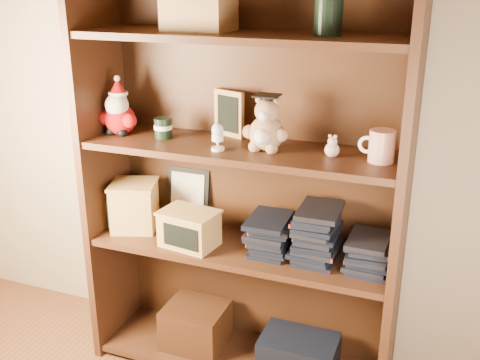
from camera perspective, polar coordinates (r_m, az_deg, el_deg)
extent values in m
cube|color=tan|center=(2.17, 0.54, 12.60)|extent=(3.00, 0.04, 2.50)
cube|color=#3E2111|center=(2.34, -13.47, 1.30)|extent=(0.03, 0.35, 1.60)
cube|color=#3E2111|center=(1.96, 16.17, -2.65)|extent=(0.03, 0.35, 1.60)
cube|color=#3A1F0F|center=(2.23, 1.53, 0.87)|extent=(1.20, 0.02, 1.60)
cube|color=#3E2111|center=(2.45, 0.00, -17.45)|extent=(1.14, 0.33, 0.02)
cube|color=#3E2111|center=(1.96, 0.00, 14.38)|extent=(1.14, 0.33, 0.02)
cube|color=#3A1F0F|center=(2.46, -4.50, -14.48)|extent=(0.25, 0.22, 0.18)
cube|color=black|center=(2.34, 5.98, -17.09)|extent=(0.30, 0.20, 0.14)
cube|color=#9E7547|center=(2.01, -4.16, 16.55)|extent=(0.22, 0.18, 0.12)
cylinder|color=black|center=(1.87, 8.97, 15.96)|extent=(0.09, 0.09, 0.11)
cube|color=#3E2111|center=(2.19, 0.00, -6.98)|extent=(1.14, 0.33, 0.02)
cube|color=#3E2111|center=(2.04, 0.00, 3.11)|extent=(1.14, 0.33, 0.02)
sphere|color=#A50F0F|center=(2.24, -12.08, 6.03)|extent=(0.12, 0.12, 0.12)
sphere|color=#A50F0F|center=(2.25, -13.55, 6.12)|extent=(0.06, 0.06, 0.06)
sphere|color=#A50F0F|center=(2.19, -11.16, 5.93)|extent=(0.06, 0.06, 0.06)
sphere|color=black|center=(2.24, -12.95, 4.82)|extent=(0.04, 0.04, 0.04)
sphere|color=black|center=(2.21, -11.87, 4.72)|extent=(0.04, 0.04, 0.04)
sphere|color=white|center=(2.22, -12.40, 7.44)|extent=(0.09, 0.09, 0.09)
sphere|color=#D8B293|center=(2.22, -12.23, 8.02)|extent=(0.06, 0.06, 0.06)
cone|color=#A50F0F|center=(2.21, -12.32, 9.29)|extent=(0.07, 0.07, 0.06)
sphere|color=white|center=(2.21, -12.38, 10.05)|extent=(0.02, 0.02, 0.02)
cylinder|color=white|center=(2.22, -12.27, 8.60)|extent=(0.07, 0.07, 0.01)
cylinder|color=black|center=(2.15, -7.80, 5.24)|extent=(0.07, 0.07, 0.08)
cylinder|color=beige|center=(2.15, -7.81, 5.37)|extent=(0.07, 0.07, 0.02)
cube|color=#9E7547|center=(2.15, -1.12, 6.77)|extent=(0.14, 0.06, 0.18)
cube|color=black|center=(2.14, -1.23, 6.71)|extent=(0.10, 0.04, 0.14)
cube|color=#9E7547|center=(2.19, -0.82, 5.06)|extent=(0.08, 0.08, 0.01)
cylinder|color=white|center=(1.98, -2.27, 3.19)|extent=(0.05, 0.05, 0.01)
cone|color=white|center=(1.98, -2.28, 3.76)|extent=(0.02, 0.02, 0.03)
cylinder|color=white|center=(1.97, -2.29, 4.33)|extent=(0.04, 0.04, 0.02)
ellipsoid|color=silver|center=(1.97, -2.30, 5.07)|extent=(0.04, 0.04, 0.05)
sphere|color=#A57E57|center=(1.98, 2.71, 4.75)|extent=(0.12, 0.12, 0.12)
sphere|color=white|center=(1.93, 2.20, 4.44)|extent=(0.05, 0.05, 0.05)
sphere|color=#A57E57|center=(1.99, 0.95, 4.91)|extent=(0.05, 0.05, 0.05)
sphere|color=#A57E57|center=(1.95, 4.16, 4.58)|extent=(0.05, 0.05, 0.05)
sphere|color=#A57E57|center=(1.97, 1.50, 3.41)|extent=(0.04, 0.04, 0.04)
sphere|color=#A57E57|center=(1.95, 3.22, 3.22)|extent=(0.04, 0.04, 0.04)
sphere|color=#A57E57|center=(1.96, 2.75, 7.01)|extent=(0.09, 0.09, 0.09)
sphere|color=white|center=(1.93, 2.40, 6.53)|extent=(0.04, 0.04, 0.04)
sphere|color=#A57E57|center=(1.98, 1.98, 8.15)|extent=(0.03, 0.03, 0.03)
sphere|color=#A57E57|center=(1.96, 3.72, 8.00)|extent=(0.03, 0.03, 0.03)
cylinder|color=black|center=(1.96, 2.77, 8.28)|extent=(0.04, 0.04, 0.02)
cube|color=black|center=(1.95, 2.77, 8.57)|extent=(0.08, 0.08, 0.01)
cylinder|color=#A50F0F|center=(1.93, 3.74, 8.09)|extent=(0.00, 0.04, 0.03)
sphere|color=#CA9D9C|center=(1.94, 9.32, 3.03)|extent=(0.05, 0.05, 0.05)
sphere|color=#CA9D9C|center=(1.93, 9.37, 3.88)|extent=(0.03, 0.03, 0.03)
sphere|color=#CA9D9C|center=(1.92, 9.14, 4.43)|extent=(0.01, 0.01, 0.01)
sphere|color=#CA9D9C|center=(1.92, 9.67, 4.37)|extent=(0.01, 0.01, 0.01)
cylinder|color=silver|center=(1.90, 14.21, 3.35)|extent=(0.09, 0.09, 0.11)
torus|color=white|center=(1.91, 12.78, 3.52)|extent=(0.06, 0.01, 0.06)
cube|color=black|center=(2.36, -5.28, -1.56)|extent=(0.19, 0.05, 0.23)
cube|color=beige|center=(2.35, -5.38, -1.64)|extent=(0.15, 0.03, 0.20)
cube|color=tan|center=(2.33, -10.66, -2.65)|extent=(0.22, 0.22, 0.19)
cube|color=black|center=(2.26, -11.80, -3.43)|extent=(0.12, 0.04, 0.12)
cube|color=tan|center=(2.30, -10.82, -0.42)|extent=(0.23, 0.23, 0.01)
cube|color=tan|center=(2.16, -5.17, -5.02)|extent=(0.22, 0.17, 0.13)
cube|color=black|center=(2.11, -6.05, -5.80)|extent=(0.15, 0.03, 0.09)
cube|color=tan|center=(2.14, -5.23, -3.32)|extent=(0.24, 0.18, 0.01)
cube|color=black|center=(2.14, 3.20, -7.03)|extent=(0.14, 0.20, 0.02)
cube|color=black|center=(2.13, 3.21, -6.65)|extent=(0.14, 0.20, 0.02)
cube|color=black|center=(2.12, 3.22, -6.26)|extent=(0.14, 0.20, 0.02)
cube|color=black|center=(2.12, 3.23, -5.87)|extent=(0.14, 0.20, 0.02)
cube|color=black|center=(2.11, 3.23, -5.48)|extent=(0.14, 0.20, 0.02)
cube|color=black|center=(2.10, 3.24, -5.09)|extent=(0.14, 0.20, 0.02)
cube|color=black|center=(2.10, 3.25, -4.69)|extent=(0.14, 0.20, 0.02)
cube|color=black|center=(2.09, 3.26, -4.30)|extent=(0.14, 0.20, 0.02)
cube|color=black|center=(2.08, 3.27, -3.89)|extent=(0.14, 0.20, 0.02)
cube|color=black|center=(2.10, 7.63, -7.74)|extent=(0.14, 0.20, 0.02)
cube|color=black|center=(2.09, 7.65, -7.35)|extent=(0.14, 0.20, 0.02)
cube|color=black|center=(2.09, 7.67, -6.96)|extent=(0.14, 0.20, 0.02)
cube|color=black|center=(2.08, 7.69, -6.56)|extent=(0.14, 0.20, 0.02)
cube|color=black|center=(2.07, 7.71, -6.17)|extent=(0.14, 0.20, 0.02)
cube|color=black|center=(2.06, 7.74, -5.77)|extent=(0.14, 0.20, 0.02)
cube|color=black|center=(2.06, 7.76, -5.37)|extent=(0.14, 0.20, 0.02)
cube|color=black|center=(2.05, 7.78, -4.96)|extent=(0.14, 0.20, 0.02)
cube|color=black|center=(2.04, 7.80, -4.56)|extent=(0.14, 0.20, 0.02)
cube|color=black|center=(2.04, 7.82, -4.15)|extent=(0.14, 0.20, 0.02)
cube|color=black|center=(2.03, 7.84, -3.73)|extent=(0.14, 0.20, 0.02)
cube|color=black|center=(2.02, 7.86, -3.32)|extent=(0.14, 0.20, 0.02)
cube|color=black|center=(2.07, 12.81, -8.50)|extent=(0.14, 0.20, 0.02)
cube|color=black|center=(2.06, 12.85, -8.11)|extent=(0.14, 0.20, 0.02)
cube|color=black|center=(2.06, 12.88, -7.71)|extent=(0.14, 0.20, 0.02)
cube|color=black|center=(2.05, 12.92, -7.32)|extent=(0.14, 0.20, 0.02)
cube|color=black|center=(2.04, 12.95, -6.92)|extent=(0.14, 0.20, 0.02)
cube|color=black|center=(2.04, 12.98, -6.51)|extent=(0.14, 0.20, 0.02)
cube|color=black|center=(2.03, 13.02, -6.11)|extent=(0.14, 0.20, 0.02)
cube|color=black|center=(2.02, 13.05, -5.70)|extent=(0.14, 0.20, 0.02)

